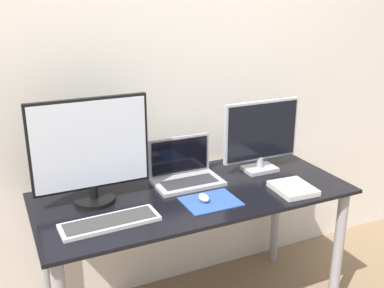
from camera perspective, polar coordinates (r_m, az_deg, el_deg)
wall_back at (r=2.42m, az=-3.84°, el=8.65°), size 7.00×0.05×2.50m
desk at (r=2.27m, az=0.25°, el=-8.93°), size 1.53×0.67×0.74m
monitor_left at (r=2.07m, az=-12.74°, el=-0.76°), size 0.54×0.19×0.49m
monitor_right at (r=2.43m, az=8.77°, el=1.18°), size 0.44×0.13×0.39m
laptop at (r=2.31m, az=-0.97°, el=-3.45°), size 0.34×0.22×0.22m
keyboard at (r=1.95m, az=-10.38°, el=-9.73°), size 0.42×0.16×0.02m
mousepad at (r=2.11m, az=2.37°, el=-7.30°), size 0.26×0.20×0.00m
mouse at (r=2.10m, az=1.52°, el=-6.84°), size 0.04×0.07×0.04m
book at (r=2.27m, az=12.71°, el=-5.52°), size 0.19×0.22×0.03m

